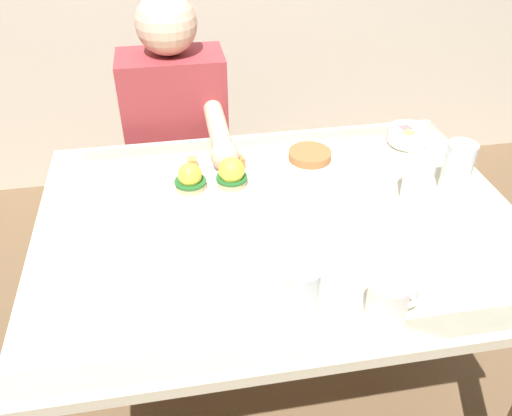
% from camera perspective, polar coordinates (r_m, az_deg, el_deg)
% --- Properties ---
extents(ground_plane, '(6.00, 6.00, 0.00)m').
position_cam_1_polar(ground_plane, '(1.87, 1.99, -19.57)').
color(ground_plane, brown).
extents(dining_table, '(1.20, 0.90, 0.74)m').
position_cam_1_polar(dining_table, '(1.39, 2.53, -4.62)').
color(dining_table, beige).
rests_on(dining_table, ground_plane).
extents(eggs_benedict_plate, '(0.27, 0.27, 0.09)m').
position_cam_1_polar(eggs_benedict_plate, '(1.43, -4.70, 2.94)').
color(eggs_benedict_plate, white).
rests_on(eggs_benedict_plate, dining_table).
extents(fruit_bowl, '(0.12, 0.12, 0.06)m').
position_cam_1_polar(fruit_bowl, '(1.69, 15.97, 7.46)').
color(fruit_bowl, white).
rests_on(fruit_bowl, dining_table).
extents(coffee_mug, '(0.11, 0.08, 0.09)m').
position_cam_1_polar(coffee_mug, '(1.08, 14.03, -9.54)').
color(coffee_mug, white).
rests_on(coffee_mug, dining_table).
extents(fork, '(0.15, 0.05, 0.00)m').
position_cam_1_polar(fork, '(1.28, 4.44, -2.57)').
color(fork, silver).
rests_on(fork, dining_table).
extents(water_glass_near, '(0.07, 0.07, 0.12)m').
position_cam_1_polar(water_glass_near, '(1.06, 4.99, -9.20)').
color(water_glass_near, silver).
rests_on(water_glass_near, dining_table).
extents(water_glass_far, '(0.08, 0.08, 0.14)m').
position_cam_1_polar(water_glass_far, '(1.49, 20.74, 3.89)').
color(water_glass_far, silver).
rests_on(water_glass_far, dining_table).
extents(water_glass_extra, '(0.07, 0.07, 0.13)m').
position_cam_1_polar(water_glass_extra, '(1.42, 16.90, 2.66)').
color(water_glass_extra, silver).
rests_on(water_glass_extra, dining_table).
extents(side_plate, '(0.20, 0.20, 0.04)m').
position_cam_1_polar(side_plate, '(1.55, 5.77, 5.33)').
color(side_plate, white).
rests_on(side_plate, dining_table).
extents(diner_person, '(0.34, 0.54, 1.14)m').
position_cam_1_polar(diner_person, '(1.86, -8.26, 6.95)').
color(diner_person, '#33333D').
rests_on(diner_person, ground_plane).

